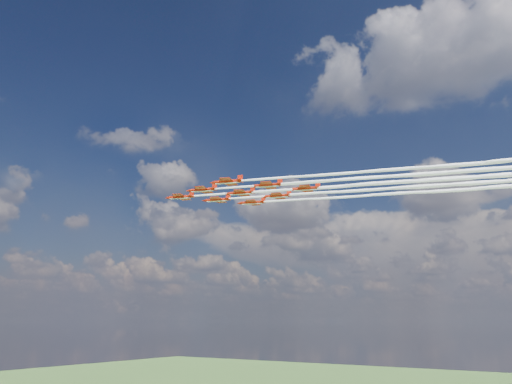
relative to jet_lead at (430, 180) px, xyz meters
The scene contains 5 objects.
jet_lead is the anchor object (origin of this frame).
jet_row2_port 11.83m from the jet_lead, 14.89° to the right, with size 147.24×52.71×2.43m.
jet_row2_starb 11.83m from the jet_lead, 52.10° to the left, with size 147.24×52.71×2.43m.
jet_row3_centre 19.73m from the jet_lead, 18.61° to the left, with size 147.24×52.71×2.43m.
jet_row3_starb 23.66m from the jet_lead, 52.10° to the left, with size 147.24×52.71×2.43m.
Camera 1 is at (78.92, -118.57, 36.05)m, focal length 35.00 mm.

